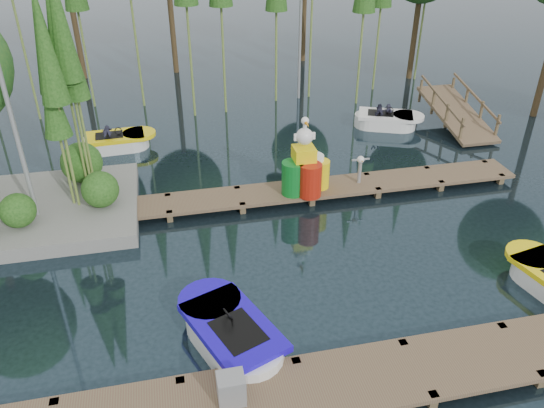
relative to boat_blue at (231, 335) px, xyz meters
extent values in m
plane|color=#1E2F39|center=(1.08, 2.94, -0.28)|extent=(90.00, 90.00, 0.00)
cube|color=brown|center=(1.08, -1.56, -0.03)|extent=(18.00, 1.50, 0.10)
cube|color=brown|center=(-1.07, -0.93, -0.23)|extent=(0.16, 0.16, 0.50)
cube|color=brown|center=(1.08, -0.93, -0.23)|extent=(0.16, 0.16, 0.50)
cube|color=brown|center=(3.23, -2.19, -0.23)|extent=(0.16, 0.16, 0.50)
cube|color=brown|center=(3.23, -0.93, -0.23)|extent=(0.16, 0.16, 0.50)
cube|color=brown|center=(5.38, -2.19, -0.23)|extent=(0.16, 0.16, 0.50)
cube|color=brown|center=(5.38, -0.93, -0.23)|extent=(0.16, 0.16, 0.50)
cube|color=brown|center=(2.08, 5.44, -0.03)|extent=(15.00, 1.20, 0.10)
cube|color=brown|center=(-5.02, 4.96, -0.23)|extent=(0.16, 0.16, 0.50)
cube|color=brown|center=(-5.02, 5.92, -0.23)|extent=(0.16, 0.16, 0.50)
cube|color=brown|center=(-2.99, 4.96, -0.23)|extent=(0.16, 0.16, 0.50)
cube|color=brown|center=(-2.99, 5.92, -0.23)|extent=(0.16, 0.16, 0.50)
cube|color=brown|center=(-0.96, 4.96, -0.23)|extent=(0.16, 0.16, 0.50)
cube|color=brown|center=(-0.96, 5.92, -0.23)|extent=(0.16, 0.16, 0.50)
cube|color=brown|center=(1.06, 4.96, -0.23)|extent=(0.16, 0.16, 0.50)
cube|color=brown|center=(1.06, 5.92, -0.23)|extent=(0.16, 0.16, 0.50)
cube|color=brown|center=(3.09, 4.96, -0.23)|extent=(0.16, 0.16, 0.50)
cube|color=brown|center=(3.09, 5.92, -0.23)|extent=(0.16, 0.16, 0.50)
cube|color=brown|center=(5.12, 4.96, -0.23)|extent=(0.16, 0.16, 0.50)
cube|color=brown|center=(5.12, 5.92, -0.23)|extent=(0.16, 0.16, 0.50)
cube|color=brown|center=(7.15, 4.96, -0.23)|extent=(0.16, 0.16, 0.50)
cube|color=brown|center=(7.15, 5.92, -0.23)|extent=(0.16, 0.16, 0.50)
cube|color=brown|center=(9.18, 4.96, -0.23)|extent=(0.16, 0.16, 0.50)
cube|color=brown|center=(9.18, 5.92, -0.23)|extent=(0.16, 0.16, 0.50)
cube|color=slate|center=(-4.92, 5.94, -0.10)|extent=(6.20, 4.20, 0.42)
sphere|color=#2E5F1E|center=(-4.72, 4.94, 0.56)|extent=(0.90, 0.90, 0.90)
sphere|color=#2E5F1E|center=(-3.32, 7.14, 0.71)|extent=(1.20, 1.20, 1.20)
sphere|color=#2E5F1E|center=(-2.72, 5.54, 0.61)|extent=(1.00, 1.00, 1.00)
cylinder|color=olive|center=(-3.18, 6.50, 2.68)|extent=(0.07, 0.07, 5.93)
cone|color=#2E5F1E|center=(-3.18, 6.50, 4.76)|extent=(0.70, 0.70, 2.97)
cylinder|color=olive|center=(-3.49, 6.34, 2.55)|extent=(0.07, 0.07, 5.66)
cone|color=#2E5F1E|center=(-3.49, 6.34, 4.53)|extent=(0.70, 0.70, 2.83)
cylinder|color=olive|center=(-2.99, 6.53, 2.33)|extent=(0.07, 0.07, 5.22)
cone|color=#2E5F1E|center=(-2.99, 6.53, 4.16)|extent=(0.70, 0.70, 2.61)
cylinder|color=olive|center=(-3.37, 5.72, 2.48)|extent=(0.07, 0.07, 5.53)
cone|color=#2E5F1E|center=(-3.37, 5.72, 4.42)|extent=(0.70, 0.70, 2.76)
cylinder|color=olive|center=(-3.51, 5.84, 1.73)|extent=(0.07, 0.07, 4.01)
cone|color=#2E5F1E|center=(-3.51, 5.84, 3.13)|extent=(0.70, 0.70, 2.01)
cylinder|color=olive|center=(-3.05, 6.39, 2.77)|extent=(0.07, 0.07, 6.11)
cone|color=#2E5F1E|center=(-3.05, 6.39, 4.91)|extent=(0.70, 0.70, 3.05)
cylinder|color=#42321C|center=(11.06, 15.59, 2.23)|extent=(0.26, 0.26, 5.02)
cylinder|color=#42321C|center=(6.82, 19.64, 2.37)|extent=(0.26, 0.26, 5.31)
cylinder|color=#42321C|center=(0.08, 18.97, 2.95)|extent=(0.26, 0.26, 6.46)
cylinder|color=#42321C|center=(-4.34, 18.94, 3.15)|extent=(0.26, 0.26, 6.85)
cylinder|color=olive|center=(-3.60, 14.77, 3.56)|extent=(0.09, 0.09, 7.69)
cylinder|color=olive|center=(0.44, 12.81, 3.94)|extent=(0.09, 0.09, 8.44)
cylinder|color=olive|center=(1.73, 12.94, 3.83)|extent=(0.09, 0.09, 8.22)
cylinder|color=olive|center=(4.03, 13.81, 3.42)|extent=(0.09, 0.09, 7.41)
cylinder|color=olive|center=(7.32, 12.77, 3.42)|extent=(0.09, 0.09, 7.40)
cylinder|color=olive|center=(8.71, 14.36, 3.29)|extent=(0.09, 0.09, 7.14)
cylinder|color=gray|center=(-4.42, 5.44, 3.22)|extent=(0.12, 0.12, 7.00)
cylinder|color=gray|center=(5.08, 13.94, 3.22)|extent=(0.12, 0.12, 7.00)
cube|color=brown|center=(10.08, 9.44, 0.27)|extent=(1.50, 3.94, 0.95)
cube|color=brown|center=(9.38, 7.84, 0.31)|extent=(0.08, 0.08, 0.90)
cube|color=brown|center=(9.38, 8.94, 0.42)|extent=(0.08, 0.08, 0.90)
cube|color=brown|center=(9.38, 10.04, 0.53)|extent=(0.08, 0.08, 0.90)
cube|color=brown|center=(9.38, 11.14, 0.64)|extent=(0.08, 0.08, 0.90)
cube|color=brown|center=(9.38, 9.44, 0.87)|extent=(0.06, 3.54, 0.83)
cube|color=brown|center=(10.78, 7.84, 0.31)|extent=(0.08, 0.08, 0.90)
cube|color=brown|center=(10.78, 8.94, 0.42)|extent=(0.08, 0.08, 0.90)
cube|color=brown|center=(10.78, 10.04, 0.53)|extent=(0.08, 0.08, 0.90)
cube|color=brown|center=(10.78, 11.14, 0.64)|extent=(0.08, 0.08, 0.90)
cube|color=brown|center=(10.78, 9.44, 0.87)|extent=(0.06, 3.54, 0.83)
cube|color=white|center=(0.02, -0.06, -0.07)|extent=(1.67, 1.67, 0.59)
cylinder|color=white|center=(-0.21, 0.54, -0.07)|extent=(1.66, 1.66, 0.59)
cylinder|color=white|center=(0.26, -0.66, -0.07)|extent=(1.66, 1.66, 0.59)
cube|color=#1A08CB|center=(0.02, -0.06, 0.25)|extent=(2.04, 2.56, 0.15)
cylinder|color=#1A08CB|center=(-0.32, 0.82, 0.25)|extent=(1.70, 1.70, 0.15)
cube|color=black|center=(0.10, -0.26, 0.30)|extent=(1.13, 1.28, 0.06)
torus|color=black|center=(-0.04, 0.09, 0.47)|extent=(0.26, 0.33, 0.28)
cylinder|color=white|center=(7.30, 0.60, -0.09)|extent=(1.34, 1.34, 0.52)
cylinder|color=yellow|center=(7.24, 0.85, 0.19)|extent=(1.36, 1.36, 0.13)
cube|color=white|center=(-2.55, 10.17, -0.09)|extent=(1.20, 1.19, 0.52)
cylinder|color=white|center=(-1.98, 10.20, -0.09)|extent=(1.19, 1.19, 0.52)
cylinder|color=white|center=(-3.12, 10.13, -0.09)|extent=(1.19, 1.19, 0.52)
cube|color=yellow|center=(-2.55, 10.17, 0.19)|extent=(2.03, 1.27, 0.13)
cylinder|color=yellow|center=(-1.73, 10.22, 0.19)|extent=(1.22, 1.22, 0.13)
cube|color=black|center=(-2.74, 10.15, 0.23)|extent=(0.97, 0.75, 0.06)
torus|color=black|center=(-2.41, 10.17, 0.38)|extent=(0.27, 0.16, 0.25)
imported|color=#1E1E2D|center=(-2.79, 10.15, 0.46)|extent=(0.42, 0.33, 0.92)
cube|color=white|center=(7.46, 10.01, -0.09)|extent=(1.52, 1.52, 0.53)
cylinder|color=white|center=(8.00, 9.79, -0.09)|extent=(1.52, 1.52, 0.53)
cylinder|color=white|center=(6.92, 10.24, -0.09)|extent=(1.52, 1.52, 0.53)
cube|color=white|center=(7.46, 10.01, 0.20)|extent=(2.32, 1.87, 0.14)
cylinder|color=white|center=(8.24, 9.69, 0.20)|extent=(1.55, 1.55, 0.14)
cube|color=black|center=(7.28, 10.09, 0.25)|extent=(1.16, 1.03, 0.06)
torus|color=black|center=(7.59, 9.96, 0.40)|extent=(0.30, 0.24, 0.26)
imported|color=#1E1E2D|center=(7.24, 10.11, 0.44)|extent=(0.47, 0.42, 0.87)
imported|color=#1E1E2D|center=(7.68, 10.29, 0.39)|extent=(0.37, 0.31, 0.66)
cube|color=gray|center=(-0.23, -1.56, 0.31)|extent=(0.47, 0.39, 0.57)
cylinder|color=yellow|center=(3.45, 5.44, 0.44)|extent=(0.56, 0.56, 0.84)
cylinder|color=#0C6D20|center=(2.59, 5.23, 0.51)|extent=(0.66, 0.66, 0.99)
cylinder|color=white|center=(3.25, 5.56, 0.51)|extent=(0.66, 0.66, 0.99)
cylinder|color=#AD1C0C|center=(3.03, 5.01, 0.51)|extent=(0.66, 0.66, 0.99)
cube|color=yellow|center=(2.92, 5.34, 1.20)|extent=(0.60, 0.60, 0.38)
sphere|color=white|center=(2.92, 5.34, 1.72)|extent=(0.48, 0.48, 0.48)
cylinder|color=white|center=(2.92, 5.34, 1.99)|extent=(0.11, 0.11, 0.33)
sphere|color=white|center=(2.92, 5.34, 2.18)|extent=(0.22, 0.22, 0.22)
cone|color=orange|center=(2.92, 5.12, 2.16)|extent=(0.11, 0.33, 0.11)
cube|color=white|center=(2.92, 5.34, 1.72)|extent=(0.60, 0.07, 0.20)
cylinder|color=gray|center=(4.68, 5.44, 0.35)|extent=(0.11, 0.11, 0.65)
sphere|color=white|center=(4.68, 5.44, 0.78)|extent=(0.22, 0.22, 0.22)
cube|color=gray|center=(4.68, 5.44, 0.78)|extent=(0.55, 0.04, 0.04)
cone|color=orange|center=(4.68, 5.31, 0.78)|extent=(0.04, 0.11, 0.04)
camera|label=1|loc=(-0.87, -7.68, 7.58)|focal=35.00mm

